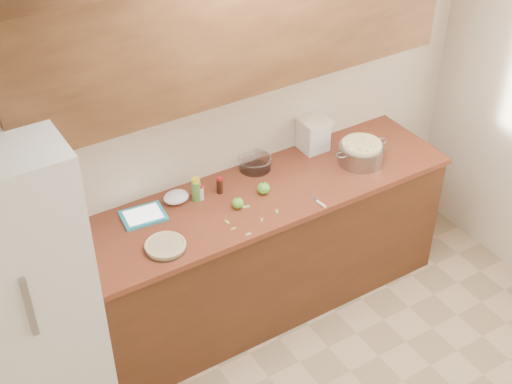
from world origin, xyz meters
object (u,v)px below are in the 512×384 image
flour_canister (313,134)px  tablet (143,216)px  colander (361,153)px  pie (165,246)px

flour_canister → tablet: bearing=-176.4°
colander → tablet: bearing=171.5°
tablet → flour_canister: bearing=9.9°
flour_canister → tablet: (-1.25, -0.08, -0.10)m
colander → flour_canister: flour_canister is taller
tablet → pie: bearing=-86.3°
pie → colander: (1.44, 0.11, 0.05)m
colander → flour_canister: size_ratio=1.73×
pie → tablet: size_ratio=0.88×
flour_canister → tablet: flour_canister is taller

